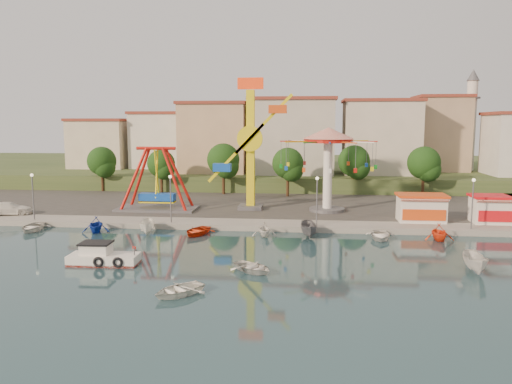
# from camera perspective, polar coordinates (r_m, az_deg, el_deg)

# --- Properties ---
(ground) EXTENTS (200.00, 200.00, 0.00)m
(ground) POSITION_cam_1_polar(r_m,az_deg,el_deg) (42.19, -3.84, -7.96)
(ground) COLOR #15343C
(ground) RESTS_ON ground
(quay_deck) EXTENTS (200.00, 100.00, 0.60)m
(quay_deck) POSITION_cam_1_polar(r_m,az_deg,el_deg) (102.84, 2.04, 1.60)
(quay_deck) COLOR #9E998E
(quay_deck) RESTS_ON ground
(asphalt_pad) EXTENTS (90.00, 28.00, 0.01)m
(asphalt_pad) POSITION_cam_1_polar(r_m,az_deg,el_deg) (71.18, 0.26, -0.94)
(asphalt_pad) COLOR #4C4944
(asphalt_pad) RESTS_ON quay_deck
(hill_terrace) EXTENTS (200.00, 60.00, 3.00)m
(hill_terrace) POSITION_cam_1_polar(r_m,az_deg,el_deg) (107.69, 2.23, 2.52)
(hill_terrace) COLOR #384C26
(hill_terrace) RESTS_ON ground
(pirate_ship_ride) EXTENTS (10.00, 5.00, 8.00)m
(pirate_ship_ride) POSITION_cam_1_polar(r_m,az_deg,el_deg) (64.13, -11.26, 1.35)
(pirate_ship_ride) COLOR #59595E
(pirate_ship_ride) RESTS_ON quay_deck
(kamikaze_tower) EXTENTS (7.20, 3.10, 16.50)m
(kamikaze_tower) POSITION_cam_1_polar(r_m,az_deg,el_deg) (62.86, -0.32, 5.09)
(kamikaze_tower) COLOR #59595E
(kamikaze_tower) RESTS_ON quay_deck
(wave_swinger) EXTENTS (11.60, 11.60, 10.40)m
(wave_swinger) POSITION_cam_1_polar(r_m,az_deg,el_deg) (62.18, 8.24, 4.74)
(wave_swinger) COLOR #59595E
(wave_swinger) RESTS_ON quay_deck
(booth_left) EXTENTS (5.40, 3.78, 3.08)m
(booth_left) POSITION_cam_1_polar(r_m,az_deg,el_deg) (58.62, 18.35, -1.70)
(booth_left) COLOR white
(booth_left) RESTS_ON quay_deck
(booth_mid) EXTENTS (5.40, 3.78, 3.08)m
(booth_mid) POSITION_cam_1_polar(r_m,az_deg,el_deg) (60.84, 25.72, -1.75)
(booth_mid) COLOR white
(booth_mid) RESTS_ON quay_deck
(lamp_post_0) EXTENTS (0.14, 0.14, 5.00)m
(lamp_post_0) POSITION_cam_1_polar(r_m,az_deg,el_deg) (61.97, -24.11, -0.62)
(lamp_post_0) COLOR #59595E
(lamp_post_0) RESTS_ON quay_deck
(lamp_post_1) EXTENTS (0.14, 0.14, 5.00)m
(lamp_post_1) POSITION_cam_1_polar(r_m,az_deg,el_deg) (55.71, -9.72, -0.92)
(lamp_post_1) COLOR #59595E
(lamp_post_1) RESTS_ON quay_deck
(lamp_post_2) EXTENTS (0.14, 0.14, 5.00)m
(lamp_post_2) POSITION_cam_1_polar(r_m,az_deg,el_deg) (53.66, 6.97, -1.20)
(lamp_post_2) COLOR #59595E
(lamp_post_2) RESTS_ON quay_deck
(lamp_post_3) EXTENTS (0.14, 0.14, 5.00)m
(lamp_post_3) POSITION_cam_1_polar(r_m,az_deg,el_deg) (56.28, 23.49, -1.37)
(lamp_post_3) COLOR #59595E
(lamp_post_3) RESTS_ON quay_deck
(tree_0) EXTENTS (4.60, 4.60, 7.19)m
(tree_0) POSITION_cam_1_polar(r_m,az_deg,el_deg) (83.96, -17.22, 3.39)
(tree_0) COLOR #382314
(tree_0) RESTS_ON quay_deck
(tree_1) EXTENTS (4.35, 4.35, 6.80)m
(tree_1) POSITION_cam_1_polar(r_m,az_deg,el_deg) (79.88, -10.80, 3.20)
(tree_1) COLOR #382314
(tree_1) RESTS_ON quay_deck
(tree_2) EXTENTS (5.02, 5.02, 7.85)m
(tree_2) POSITION_cam_1_polar(r_m,az_deg,el_deg) (77.11, -3.75, 3.69)
(tree_2) COLOR #382314
(tree_2) RESTS_ON quay_deck
(tree_3) EXTENTS (4.68, 4.68, 7.32)m
(tree_3) POSITION_cam_1_polar(r_m,az_deg,el_deg) (74.65, 3.66, 3.28)
(tree_3) COLOR #382314
(tree_3) RESTS_ON quay_deck
(tree_4) EXTENTS (4.86, 4.86, 7.60)m
(tree_4) POSITION_cam_1_polar(r_m,az_deg,el_deg) (77.87, 11.14, 3.48)
(tree_4) COLOR #382314
(tree_4) RESTS_ON quay_deck
(tree_5) EXTENTS (4.83, 4.83, 7.54)m
(tree_5) POSITION_cam_1_polar(r_m,az_deg,el_deg) (77.63, 18.64, 3.17)
(tree_5) COLOR #382314
(tree_5) RESTS_ON quay_deck
(building_0) EXTENTS (9.26, 9.53, 11.87)m
(building_0) POSITION_cam_1_polar(r_m,az_deg,el_deg) (95.09, -19.25, 5.88)
(building_0) COLOR beige
(building_0) RESTS_ON hill_terrace
(building_1) EXTENTS (12.33, 9.01, 8.63)m
(building_1) POSITION_cam_1_polar(r_m,az_deg,el_deg) (95.76, -11.28, 5.20)
(building_1) COLOR silver
(building_1) RESTS_ON hill_terrace
(building_2) EXTENTS (11.95, 9.28, 11.23)m
(building_2) POSITION_cam_1_polar(r_m,az_deg,el_deg) (93.24, -3.42, 6.07)
(building_2) COLOR tan
(building_2) RESTS_ON hill_terrace
(building_3) EXTENTS (12.59, 10.50, 9.20)m
(building_3) POSITION_cam_1_polar(r_m,az_deg,el_deg) (88.89, 5.09, 5.31)
(building_3) COLOR beige
(building_3) RESTS_ON hill_terrace
(building_4) EXTENTS (10.75, 9.23, 9.24)m
(building_4) POSITION_cam_1_polar(r_m,az_deg,el_deg) (93.06, 13.48, 5.25)
(building_4) COLOR beige
(building_4) RESTS_ON hill_terrace
(building_5) EXTENTS (12.77, 10.96, 11.21)m
(building_5) POSITION_cam_1_polar(r_m,az_deg,el_deg) (93.86, 21.76, 5.54)
(building_5) COLOR tan
(building_5) RESTS_ON hill_terrace
(minaret) EXTENTS (2.80, 2.80, 18.00)m
(minaret) POSITION_cam_1_polar(r_m,az_deg,el_deg) (98.37, 23.35, 7.83)
(minaret) COLOR silver
(minaret) RESTS_ON hill_terrace
(cabin_motorboat) EXTENTS (5.73, 2.44, 1.99)m
(cabin_motorboat) POSITION_cam_1_polar(r_m,az_deg,el_deg) (43.16, -17.16, -7.21)
(cabin_motorboat) COLOR white
(cabin_motorboat) RESTS_ON ground
(rowboat_a) EXTENTS (4.44, 4.34, 0.75)m
(rowboat_a) POSITION_cam_1_polar(r_m,az_deg,el_deg) (39.23, -0.35, -8.60)
(rowboat_a) COLOR white
(rowboat_a) RESTS_ON ground
(rowboat_b) EXTENTS (4.47, 4.59, 0.78)m
(rowboat_b) POSITION_cam_1_polar(r_m,az_deg,el_deg) (34.59, -8.89, -10.96)
(rowboat_b) COLOR white
(rowboat_b) RESTS_ON ground
(skiff) EXTENTS (1.81, 4.11, 1.55)m
(skiff) POSITION_cam_1_polar(r_m,az_deg,el_deg) (42.55, 23.79, -7.41)
(skiff) COLOR silver
(skiff) RESTS_ON ground
(van) EXTENTS (5.58, 3.54, 1.51)m
(van) POSITION_cam_1_polar(r_m,az_deg,el_deg) (66.84, -26.38, -1.69)
(van) COLOR white
(van) RESTS_ON quay_deck
(moored_boat_0) EXTENTS (3.60, 4.58, 0.86)m
(moored_boat_0) POSITION_cam_1_polar(r_m,az_deg,el_deg) (58.89, -24.20, -3.67)
(moored_boat_0) COLOR silver
(moored_boat_0) RESTS_ON ground
(moored_boat_1) EXTENTS (3.56, 3.88, 1.73)m
(moored_boat_1) POSITION_cam_1_polar(r_m,az_deg,el_deg) (55.58, -17.83, -3.55)
(moored_boat_1) COLOR #122FA5
(moored_boat_1) RESTS_ON ground
(moored_boat_2) EXTENTS (2.37, 4.13, 1.50)m
(moored_boat_2) POSITION_cam_1_polar(r_m,az_deg,el_deg) (53.60, -12.33, -3.89)
(moored_boat_2) COLOR white
(moored_boat_2) RESTS_ON ground
(moored_boat_3) EXTENTS (3.95, 4.73, 0.84)m
(moored_boat_3) POSITION_cam_1_polar(r_m,az_deg,el_deg) (52.26, -6.76, -4.43)
(moored_boat_3) COLOR red
(moored_boat_3) RESTS_ON ground
(moored_boat_4) EXTENTS (2.94, 3.28, 1.55)m
(moored_boat_4) POSITION_cam_1_polar(r_m,az_deg,el_deg) (51.12, 0.95, -4.24)
(moored_boat_4) COLOR white
(moored_boat_4) RESTS_ON ground
(moored_boat_5) EXTENTS (1.95, 4.31, 1.62)m
(moored_boat_5) POSITION_cam_1_polar(r_m,az_deg,el_deg) (50.92, 6.08, -4.30)
(moored_boat_5) COLOR slate
(moored_boat_5) RESTS_ON ground
(moored_boat_6) EXTENTS (3.23, 4.24, 0.82)m
(moored_boat_6) POSITION_cam_1_polar(r_m,az_deg,el_deg) (51.53, 14.00, -4.80)
(moored_boat_6) COLOR white
(moored_boat_6) RESTS_ON ground
(moored_boat_7) EXTENTS (2.97, 3.39, 1.71)m
(moored_boat_7) POSITION_cam_1_polar(r_m,az_deg,el_deg) (52.54, 20.20, -4.31)
(moored_boat_7) COLOR #F74016
(moored_boat_7) RESTS_ON ground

